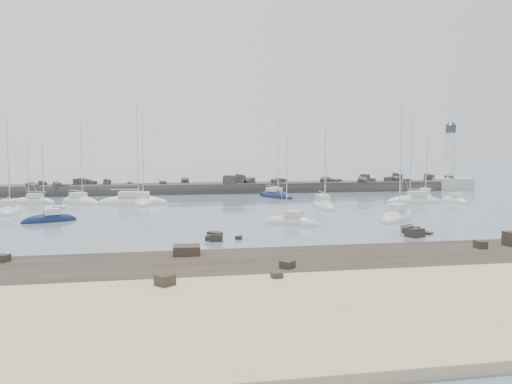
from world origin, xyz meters
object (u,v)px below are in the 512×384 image
(sailboat_3, at_px, (143,203))
(sailboat_5, at_px, (291,223))
(sailboat_6, at_px, (323,206))
(sailboat_7, at_px, (397,218))
(sailboat_12, at_px, (425,197))
(lighthouse, at_px, (449,174))
(sailboat_9, at_px, (414,202))
(sailboat_2, at_px, (49,221))
(sailboat_1, at_px, (9,211))
(sailboat_14, at_px, (33,202))
(sailboat_4, at_px, (133,203))
(sailboat_13, at_px, (80,202))
(sailboat_10, at_px, (455,201))
(sailboat_8, at_px, (276,196))

(sailboat_3, height_order, sailboat_5, sailboat_3)
(sailboat_6, bearing_deg, sailboat_7, -68.61)
(sailboat_6, bearing_deg, sailboat_12, 25.30)
(lighthouse, bearing_deg, sailboat_9, -130.69)
(sailboat_2, distance_m, sailboat_5, 27.27)
(sailboat_1, xyz_separation_m, sailboat_14, (0.16, 10.84, -0.01))
(sailboat_3, height_order, sailboat_9, sailboat_3)
(sailboat_3, bearing_deg, lighthouse, 15.43)
(sailboat_6, xyz_separation_m, sailboat_14, (-41.66, 12.89, -0.02))
(sailboat_5, bearing_deg, sailboat_1, 153.93)
(sailboat_4, height_order, sailboat_13, sailboat_4)
(sailboat_12, bearing_deg, sailboat_1, -172.89)
(sailboat_2, bearing_deg, sailboat_1, 125.73)
(lighthouse, xyz_separation_m, sailboat_13, (-69.66, -13.72, -2.96))
(sailboat_10, distance_m, sailboat_13, 57.74)
(sailboat_7, distance_m, sailboat_10, 23.71)
(sailboat_9, bearing_deg, sailboat_3, 171.56)
(sailboat_8, bearing_deg, sailboat_1, -160.65)
(lighthouse, relative_size, sailboat_13, 1.12)
(sailboat_5, relative_size, sailboat_9, 0.76)
(sailboat_9, bearing_deg, sailboat_5, -143.42)
(sailboat_1, distance_m, sailboat_7, 49.07)
(sailboat_3, xyz_separation_m, sailboat_4, (-1.55, 0.48, -0.01))
(sailboat_4, relative_size, sailboat_6, 1.26)
(sailboat_6, xyz_separation_m, sailboat_12, (20.89, 9.87, -0.00))
(sailboat_13, bearing_deg, sailboat_4, -16.56)
(sailboat_9, distance_m, sailboat_12, 8.51)
(lighthouse, distance_m, sailboat_13, 71.06)
(sailboat_4, bearing_deg, sailboat_9, -8.77)
(sailboat_7, relative_size, sailboat_13, 1.12)
(lighthouse, bearing_deg, sailboat_8, -164.85)
(sailboat_14, bearing_deg, sailboat_13, -5.77)
(sailboat_7, bearing_deg, lighthouse, 52.20)
(sailboat_12, relative_size, sailboat_13, 0.88)
(sailboat_9, height_order, sailboat_12, sailboat_9)
(sailboat_1, bearing_deg, sailboat_4, 27.18)
(sailboat_12, relative_size, sailboat_14, 1.03)
(sailboat_6, relative_size, sailboat_14, 1.16)
(sailboat_6, xyz_separation_m, sailboat_10, (22.34, 3.44, -0.02))
(sailboat_1, bearing_deg, sailboat_12, 7.11)
(sailboat_6, height_order, sailboat_13, sailboat_13)
(sailboat_13, bearing_deg, sailboat_3, -16.65)
(lighthouse, distance_m, sailboat_2, 77.45)
(sailboat_12, bearing_deg, sailboat_5, -140.30)
(sailboat_1, height_order, sailboat_3, sailboat_3)
(sailboat_1, relative_size, sailboat_6, 1.02)
(sailboat_2, height_order, sailboat_14, sailboat_14)
(sailboat_6, distance_m, sailboat_13, 36.81)
(sailboat_10, bearing_deg, sailboat_6, -171.24)
(sailboat_2, height_order, sailboat_3, sailboat_3)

